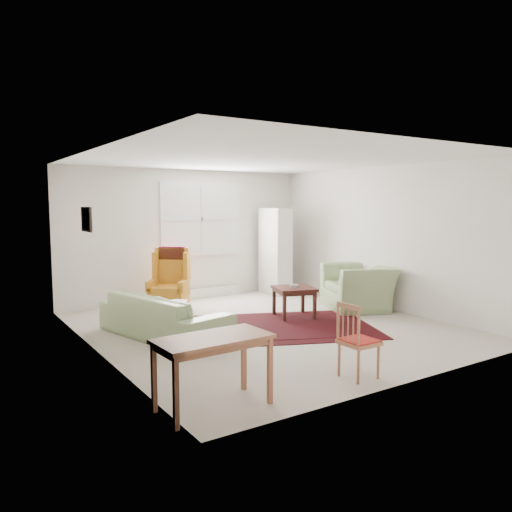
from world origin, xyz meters
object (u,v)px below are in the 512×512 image
sofa (164,307)px  cabinet (275,251)px  armchair (358,283)px  coffee_table (294,302)px  wingback_chair (168,279)px  desk (213,372)px  stool (178,314)px  desk_chair (359,340)px

sofa → cabinet: (3.26, 1.91, 0.46)m
armchair → cabinet: cabinet is taller
armchair → coffee_table: size_ratio=1.94×
wingback_chair → cabinet: bearing=45.8°
coffee_table → desk: desk is taller
armchair → sofa: bearing=-70.0°
sofa → stool: sofa is taller
stool → wingback_chair: bearing=73.2°
desk → desk_chair: size_ratio=1.28×
wingback_chair → cabinet: cabinet is taller
desk → desk_chair: 1.68m
sofa → stool: bearing=-57.9°
stool → desk: size_ratio=0.38×
sofa → coffee_table: 2.26m
wingback_chair → desk: bearing=-69.2°
wingback_chair → desk_chair: wingback_chair is taller
armchair → wingback_chair: (-2.86, 1.72, 0.09)m
armchair → stool: armchair is taller
armchair → stool: bearing=-77.6°
stool → armchair: bearing=-9.4°
desk → sofa: bearing=77.0°
sofa → stool: 0.62m
desk_chair → coffee_table: bearing=-23.5°
desk → stool: bearing=71.5°
wingback_chair → stool: size_ratio=2.74×
coffee_table → stool: (-1.85, 0.44, -0.05)m
desk → armchair: bearing=29.9°
sofa → stool: size_ratio=5.17×
coffee_table → wingback_chair: bearing=132.6°
stool → sofa: bearing=-133.9°
stool → desk_chair: bearing=-77.4°
wingback_chair → desk: 4.35m
armchair → cabinet: (-0.36, 2.03, 0.41)m
sofa → wingback_chair: 1.78m
cabinet → coffee_table: bearing=-117.8°
armchair → wingback_chair: wingback_chair is taller
cabinet → desk_chair: size_ratio=2.15×
coffee_table → stool: 1.91m
armchair → desk_chair: (-2.52, -2.56, -0.06)m
stool → cabinet: 3.29m
sofa → armchair: size_ratio=1.74×
cabinet → armchair: bearing=-80.4°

